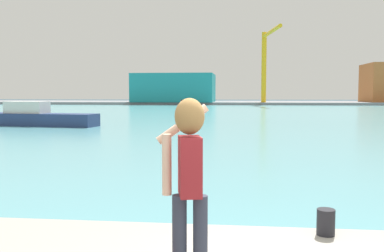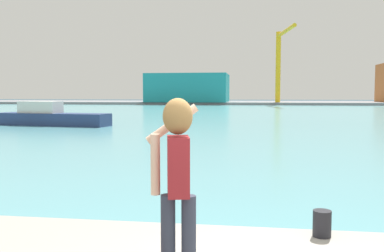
{
  "view_description": "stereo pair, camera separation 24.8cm",
  "coord_description": "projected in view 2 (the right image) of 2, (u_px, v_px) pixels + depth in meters",
  "views": [
    {
      "loc": [
        -0.38,
        -3.63,
        2.38
      ],
      "look_at": [
        -1.15,
        3.4,
        1.83
      ],
      "focal_mm": 39.61,
      "sensor_mm": 36.0,
      "label": 1
    },
    {
      "loc": [
        -0.13,
        -3.6,
        2.38
      ],
      "look_at": [
        -1.15,
        3.4,
        1.83
      ],
      "focal_mm": 39.61,
      "sensor_mm": 36.0,
      "label": 2
    }
  ],
  "objects": [
    {
      "name": "ground_plane",
      "position": [
        254.0,
        112.0,
        53.05
      ],
      "size": [
        220.0,
        220.0,
        0.0
      ],
      "primitive_type": "plane",
      "color": "#334751"
    },
    {
      "name": "harbor_water",
      "position": [
        254.0,
        112.0,
        55.02
      ],
      "size": [
        140.0,
        100.0,
        0.02
      ],
      "primitive_type": "cube",
      "color": "#599EA8",
      "rests_on": "ground_plane"
    },
    {
      "name": "person_photographer",
      "position": [
        177.0,
        170.0,
        3.99
      ],
      "size": [
        0.53,
        0.54,
        1.74
      ],
      "rotation": [
        0.0,
        0.0,
        1.79
      ],
      "color": "#2D3342",
      "rests_on": "quay_promenade"
    },
    {
      "name": "port_crane",
      "position": [
        280.0,
        56.0,
        83.29
      ],
      "size": [
        2.76,
        13.97,
        14.19
      ],
      "color": "yellow",
      "rests_on": "far_shore_dock"
    },
    {
      "name": "harbor_bollard",
      "position": [
        322.0,
        224.0,
        5.27
      ],
      "size": [
        0.23,
        0.23,
        0.33
      ],
      "primitive_type": "cylinder",
      "color": "black",
      "rests_on": "quay_promenade"
    },
    {
      "name": "warehouse_left",
      "position": [
        189.0,
        88.0,
        92.31
      ],
      "size": [
        17.12,
        12.71,
        6.01
      ],
      "primitive_type": "cube",
      "color": "teal",
      "rests_on": "far_shore_dock"
    },
    {
      "name": "far_shore_dock",
      "position": [
        254.0,
        103.0,
        94.47
      ],
      "size": [
        140.0,
        20.0,
        0.54
      ],
      "primitive_type": "cube",
      "color": "gray",
      "rests_on": "ground_plane"
    },
    {
      "name": "boat_moored",
      "position": [
        51.0,
        117.0,
        31.18
      ],
      "size": [
        8.81,
        3.08,
        1.77
      ],
      "rotation": [
        0.0,
        0.0,
        -0.14
      ],
      "color": "navy",
      "rests_on": "harbor_water"
    }
  ]
}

